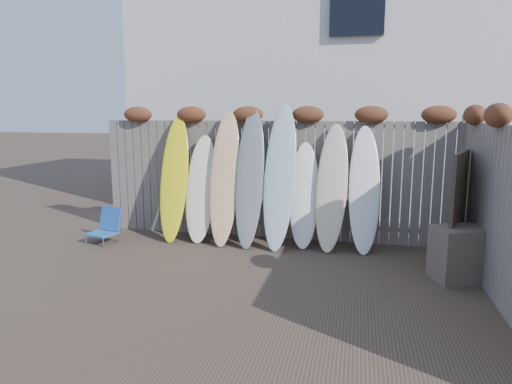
% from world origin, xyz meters
% --- Properties ---
extents(ground, '(80.00, 80.00, 0.00)m').
position_xyz_m(ground, '(0.00, 0.00, 0.00)').
color(ground, '#493A2D').
extents(back_fence, '(6.05, 0.28, 2.24)m').
position_xyz_m(back_fence, '(0.06, 2.39, 1.18)').
color(back_fence, slate).
rests_on(back_fence, ground).
extents(right_fence, '(0.28, 4.40, 2.24)m').
position_xyz_m(right_fence, '(2.99, 0.25, 1.14)').
color(right_fence, slate).
rests_on(right_fence, ground).
extents(house, '(8.50, 5.50, 6.33)m').
position_xyz_m(house, '(0.50, 6.50, 3.20)').
color(house, silver).
rests_on(house, ground).
extents(beach_chair, '(0.54, 0.56, 0.57)m').
position_xyz_m(beach_chair, '(-2.64, 1.53, 0.27)').
color(beach_chair, '#2268AE').
rests_on(beach_chair, ground).
extents(wooden_crate, '(0.73, 0.67, 0.70)m').
position_xyz_m(wooden_crate, '(2.72, 0.91, 0.35)').
color(wooden_crate, '#706254').
rests_on(wooden_crate, ground).
extents(lattice_panel, '(0.41, 1.03, 1.62)m').
position_xyz_m(lattice_panel, '(2.76, 1.33, 0.81)').
color(lattice_panel, '#352520').
rests_on(lattice_panel, ground).
extents(surfboard_0, '(0.51, 0.76, 2.09)m').
position_xyz_m(surfboard_0, '(-1.59, 1.98, 1.04)').
color(surfboard_0, yellow).
rests_on(surfboard_0, ground).
extents(surfboard_1, '(0.53, 0.64, 1.77)m').
position_xyz_m(surfboard_1, '(-1.12, 2.00, 0.88)').
color(surfboard_1, '#F6EEC4').
rests_on(surfboard_1, ground).
extents(surfboard_2, '(0.51, 0.78, 2.17)m').
position_xyz_m(surfboard_2, '(-0.69, 1.95, 1.09)').
color(surfboard_2, '#FFD988').
rests_on(surfboard_2, ground).
extents(surfboard_3, '(0.48, 0.79, 2.20)m').
position_xyz_m(surfboard_3, '(-0.27, 1.93, 1.10)').
color(surfboard_3, slate).
rests_on(surfboard_3, ground).
extents(surfboard_4, '(0.54, 0.82, 2.28)m').
position_xyz_m(surfboard_4, '(0.22, 1.92, 1.14)').
color(surfboard_4, '#A8C5D2').
rests_on(surfboard_4, ground).
extents(surfboard_5, '(0.52, 0.63, 1.67)m').
position_xyz_m(surfboard_5, '(0.60, 2.05, 0.83)').
color(surfboard_5, white).
rests_on(surfboard_5, ground).
extents(surfboard_6, '(0.55, 0.74, 1.97)m').
position_xyz_m(surfboard_6, '(1.04, 1.98, 0.98)').
color(surfboard_6, beige).
rests_on(surfboard_6, ground).
extents(surfboard_7, '(0.52, 0.72, 1.94)m').
position_xyz_m(surfboard_7, '(1.53, 1.99, 0.97)').
color(surfboard_7, white).
rests_on(surfboard_7, ground).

